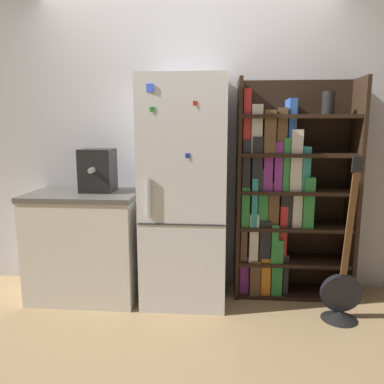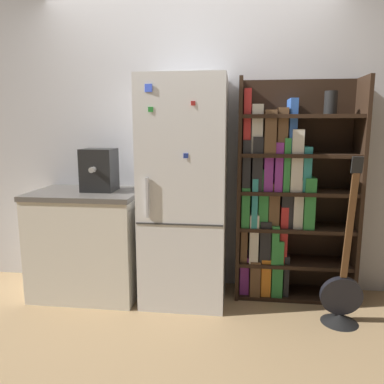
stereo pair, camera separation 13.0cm
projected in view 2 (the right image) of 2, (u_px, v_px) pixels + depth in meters
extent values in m
plane|color=tan|center=(183.00, 304.00, 3.07)|extent=(16.00, 16.00, 0.00)
cube|color=silver|center=(190.00, 142.00, 3.30)|extent=(8.00, 0.05, 2.60)
cube|color=silver|center=(185.00, 192.00, 3.04)|extent=(0.67, 0.62, 1.81)
cube|color=#333333|center=(179.00, 224.00, 2.77)|extent=(0.65, 0.01, 0.01)
cube|color=#B2B2B7|center=(147.00, 198.00, 2.75)|extent=(0.02, 0.02, 0.30)
cube|color=blue|center=(148.00, 88.00, 2.62)|extent=(0.05, 0.01, 0.05)
cube|color=green|center=(151.00, 109.00, 2.65)|extent=(0.04, 0.01, 0.04)
cube|color=red|center=(193.00, 103.00, 2.60)|extent=(0.03, 0.01, 0.03)
cube|color=blue|center=(186.00, 156.00, 2.67)|extent=(0.03, 0.01, 0.03)
cube|color=black|center=(239.00, 190.00, 3.12)|extent=(0.03, 0.35, 1.81)
cube|color=black|center=(356.00, 193.00, 3.01)|extent=(0.03, 0.35, 1.81)
cube|color=black|center=(294.00, 188.00, 3.22)|extent=(0.97, 0.03, 1.81)
cube|color=black|center=(291.00, 293.00, 3.22)|extent=(0.91, 0.32, 0.03)
cube|color=black|center=(293.00, 262.00, 3.17)|extent=(0.91, 0.32, 0.03)
cube|color=black|center=(295.00, 227.00, 3.12)|extent=(0.91, 0.32, 0.03)
cube|color=black|center=(296.00, 192.00, 3.07)|extent=(0.91, 0.32, 0.03)
cube|color=black|center=(298.00, 155.00, 3.02)|extent=(0.91, 0.32, 0.03)
cube|color=black|center=(300.00, 117.00, 2.96)|extent=(0.91, 0.32, 0.03)
cube|color=purple|center=(244.00, 272.00, 3.24)|extent=(0.07, 0.23, 0.32)
cube|color=brown|center=(255.00, 273.00, 3.23)|extent=(0.08, 0.29, 0.30)
cube|color=orange|center=(265.00, 272.00, 3.23)|extent=(0.08, 0.29, 0.32)
cube|color=#338C3F|center=(276.00, 264.00, 3.19)|extent=(0.09, 0.27, 0.48)
cube|color=#262628|center=(285.00, 272.00, 3.20)|extent=(0.04, 0.23, 0.35)
cube|color=brown|center=(244.00, 233.00, 3.19)|extent=(0.05, 0.26, 0.44)
cube|color=silver|center=(253.00, 236.00, 3.17)|extent=(0.07, 0.27, 0.41)
cube|color=#262628|center=(264.00, 239.00, 3.16)|extent=(0.09, 0.26, 0.35)
cube|color=#338C3F|center=(274.00, 241.00, 3.15)|extent=(0.06, 0.28, 0.32)
cube|color=red|center=(282.00, 232.00, 3.15)|extent=(0.06, 0.25, 0.47)
cube|color=#338C3F|center=(245.00, 205.00, 3.15)|extent=(0.07, 0.30, 0.33)
cube|color=teal|center=(254.00, 201.00, 3.12)|extent=(0.05, 0.29, 0.40)
cube|color=#338C3F|center=(263.00, 197.00, 3.12)|extent=(0.08, 0.25, 0.48)
cube|color=brown|center=(273.00, 203.00, 3.11)|extent=(0.08, 0.24, 0.37)
cube|color=#262628|center=(286.00, 205.00, 3.11)|extent=(0.09, 0.24, 0.34)
cube|color=silver|center=(297.00, 202.00, 3.08)|extent=(0.07, 0.24, 0.40)
cube|color=#338C3F|center=(307.00, 202.00, 3.06)|extent=(0.08, 0.26, 0.41)
cube|color=#262628|center=(246.00, 164.00, 3.08)|extent=(0.06, 0.28, 0.41)
cube|color=#262628|center=(257.00, 163.00, 3.08)|extent=(0.08, 0.29, 0.43)
cube|color=purple|center=(268.00, 162.00, 3.05)|extent=(0.07, 0.24, 0.46)
cube|color=purple|center=(277.00, 166.00, 3.05)|extent=(0.06, 0.27, 0.39)
cube|color=#338C3F|center=(285.00, 164.00, 3.05)|extent=(0.05, 0.29, 0.42)
cube|color=silver|center=(295.00, 160.00, 3.02)|extent=(0.09, 0.24, 0.49)
cube|color=teal|center=(305.00, 168.00, 3.02)|extent=(0.06, 0.22, 0.35)
cube|color=red|center=(247.00, 121.00, 3.01)|extent=(0.06, 0.24, 0.50)
cube|color=silver|center=(257.00, 129.00, 3.01)|extent=(0.09, 0.24, 0.38)
cube|color=brown|center=(269.00, 132.00, 3.01)|extent=(0.09, 0.30, 0.34)
cube|color=brown|center=(281.00, 131.00, 3.00)|extent=(0.08, 0.25, 0.35)
cube|color=#2D59B2|center=(292.00, 126.00, 2.99)|extent=(0.06, 0.24, 0.43)
cylinder|color=black|center=(331.00, 103.00, 2.92)|extent=(0.10, 0.10, 0.18)
cube|color=silver|center=(89.00, 244.00, 3.23)|extent=(0.88, 0.63, 0.86)
cube|color=#5B5651|center=(86.00, 193.00, 3.15)|extent=(0.90, 0.65, 0.04)
cube|color=black|center=(99.00, 170.00, 3.13)|extent=(0.27, 0.24, 0.35)
cylinder|color=#A5A39E|center=(92.00, 170.00, 2.98)|extent=(0.04, 0.06, 0.04)
cone|color=black|center=(339.00, 319.00, 2.77)|extent=(0.27, 0.27, 0.06)
cylinder|color=black|center=(341.00, 296.00, 2.74)|extent=(0.30, 0.09, 0.30)
cube|color=brown|center=(350.00, 227.00, 2.57)|extent=(0.04, 0.13, 0.77)
cube|color=black|center=(357.00, 165.00, 2.44)|extent=(0.07, 0.04, 0.11)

